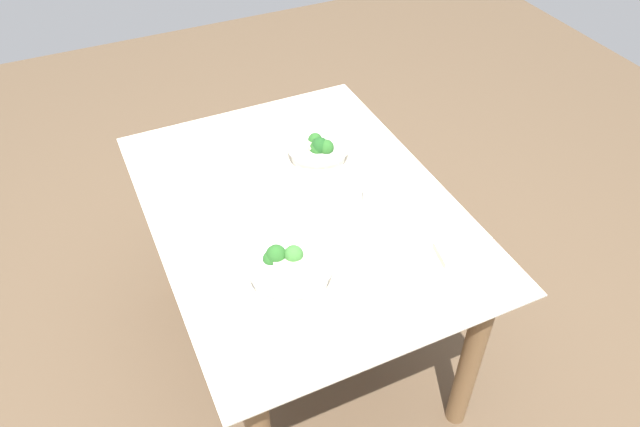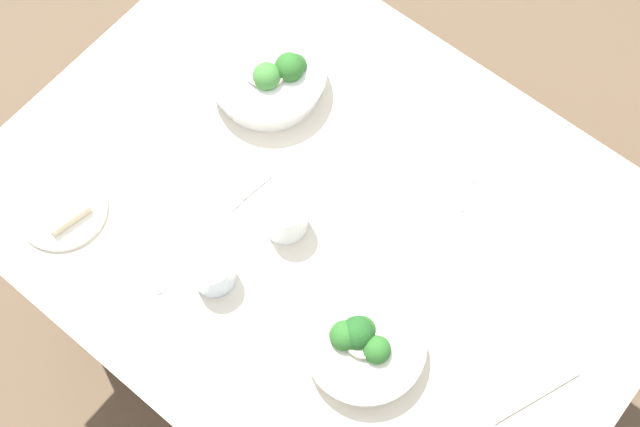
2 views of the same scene
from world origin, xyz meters
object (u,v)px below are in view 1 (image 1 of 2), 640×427
at_px(bread_side_plate, 452,256).
at_px(napkin_folded_upper, 256,138).
at_px(broccoli_bowl_far, 319,150).
at_px(fork_by_far_bowl, 337,229).
at_px(table_knife_left, 358,132).
at_px(broccoli_bowl_near, 289,269).
at_px(table_knife_right, 403,226).
at_px(water_glass_side, 325,200).
at_px(fork_by_near_bowl, 218,192).
at_px(water_glass_center, 376,193).

distance_m(bread_side_plate, napkin_folded_upper, 0.88).
bearing_deg(broccoli_bowl_far, napkin_folded_upper, -142.31).
xyz_separation_m(fork_by_far_bowl, table_knife_left, (-0.44, 0.30, -0.00)).
relative_size(table_knife_left, napkin_folded_upper, 1.06).
bearing_deg(broccoli_bowl_far, fork_by_far_bowl, -15.79).
height_order(broccoli_bowl_far, table_knife_left, broccoli_bowl_far).
relative_size(broccoli_bowl_near, bread_side_plate, 1.37).
distance_m(broccoli_bowl_far, napkin_folded_upper, 0.26).
bearing_deg(table_knife_right, table_knife_left, -154.69).
height_order(water_glass_side, fork_by_near_bowl, water_glass_side).
bearing_deg(table_knife_left, fork_by_far_bowl, -30.58).
bearing_deg(fork_by_near_bowl, bread_side_plate, 113.38).
relative_size(bread_side_plate, napkin_folded_upper, 0.95).
distance_m(broccoli_bowl_near, napkin_folded_upper, 0.71).
bearing_deg(bread_side_plate, broccoli_bowl_near, -105.83).
distance_m(broccoli_bowl_near, bread_side_plate, 0.48).
relative_size(water_glass_center, water_glass_side, 0.92).
distance_m(broccoli_bowl_near, fork_by_near_bowl, 0.46).
bearing_deg(napkin_folded_upper, water_glass_center, 24.18).
bearing_deg(table_knife_left, broccoli_bowl_far, -63.50).
bearing_deg(fork_by_near_bowl, water_glass_side, 122.30).
bearing_deg(broccoli_bowl_near, bread_side_plate, 74.17).
distance_m(water_glass_center, table_knife_right, 0.15).
height_order(broccoli_bowl_near, table_knife_left, broccoli_bowl_near).
xyz_separation_m(water_glass_side, table_knife_left, (-0.35, 0.30, -0.04)).
bearing_deg(water_glass_center, table_knife_right, 10.66).
relative_size(water_glass_side, napkin_folded_upper, 0.47).
xyz_separation_m(broccoli_bowl_far, table_knife_left, (-0.08, 0.20, -0.03)).
relative_size(water_glass_side, fork_by_far_bowl, 0.82).
bearing_deg(table_knife_right, water_glass_side, -94.73).
bearing_deg(napkin_folded_upper, fork_by_near_bowl, -42.51).
relative_size(water_glass_side, table_knife_right, 0.43).
bearing_deg(water_glass_side, bread_side_plate, 35.00).
bearing_deg(water_glass_side, broccoli_bowl_far, 159.24).
xyz_separation_m(broccoli_bowl_far, water_glass_side, (0.26, -0.10, 0.01)).
distance_m(broccoli_bowl_near, water_glass_center, 0.42).
height_order(water_glass_center, fork_by_far_bowl, water_glass_center).
bearing_deg(broccoli_bowl_far, bread_side_plate, 13.53).
distance_m(water_glass_side, napkin_folded_upper, 0.48).
height_order(fork_by_near_bowl, table_knife_left, same).
bearing_deg(table_knife_right, broccoli_bowl_near, -45.71).
xyz_separation_m(bread_side_plate, table_knife_left, (-0.70, 0.05, -0.01)).
xyz_separation_m(table_knife_right, napkin_folded_upper, (-0.64, -0.25, 0.00)).
relative_size(fork_by_far_bowl, fork_by_near_bowl, 1.15).
bearing_deg(bread_side_plate, broccoli_bowl_far, -166.47).
bearing_deg(broccoli_bowl_near, fork_by_far_bowl, 120.18).
bearing_deg(napkin_folded_upper, water_glass_side, 7.45).
relative_size(water_glass_side, fork_by_near_bowl, 0.94).
xyz_separation_m(water_glass_center, table_knife_right, (0.14, 0.03, -0.04)).
distance_m(table_knife_left, napkin_folded_upper, 0.38).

